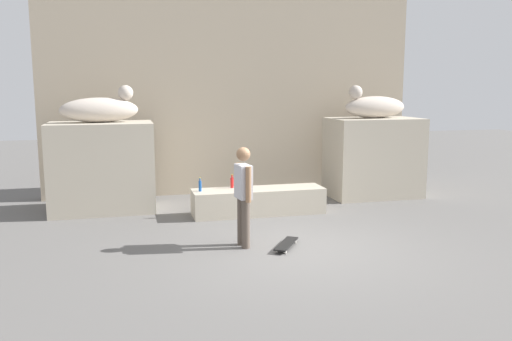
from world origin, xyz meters
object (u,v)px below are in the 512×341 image
statue_reclining_left (101,109)px  skateboard (286,244)px  bottle_blue (200,186)px  skater (243,192)px  statue_reclining_right (374,106)px  bottle_red (232,182)px

statue_reclining_left → skateboard: bearing=-56.8°
statue_reclining_left → bottle_blue: size_ratio=5.84×
skater → bottle_blue: 2.22m
statue_reclining_left → bottle_blue: statue_reclining_left is taller
statue_reclining_left → statue_reclining_right: same height
statue_reclining_right → bottle_blue: size_ratio=5.83×
statue_reclining_right → bottle_red: statue_reclining_right is taller
statue_reclining_right → bottle_blue: statue_reclining_right is taller
bottle_red → statue_reclining_left: bearing=161.3°
skateboard → statue_reclining_right: bearing=-9.5°
statue_reclining_left → bottle_red: 3.14m
skater → bottle_red: (0.29, 2.37, -0.27)m
skater → bottle_red: size_ratio=5.85×
statue_reclining_left → bottle_blue: bearing=-37.0°
bottle_red → skater: bearing=-97.0°
statue_reclining_right → statue_reclining_left: bearing=-6.8°
bottle_red → statue_reclining_right: bearing=13.5°
skater → statue_reclining_right: bearing=-58.3°
skateboard → bottle_blue: bearing=57.6°
statue_reclining_right → skater: (-3.93, -3.24, -1.26)m
bottle_blue → bottle_red: bottle_red is taller
bottle_red → bottle_blue: bearing=-163.9°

